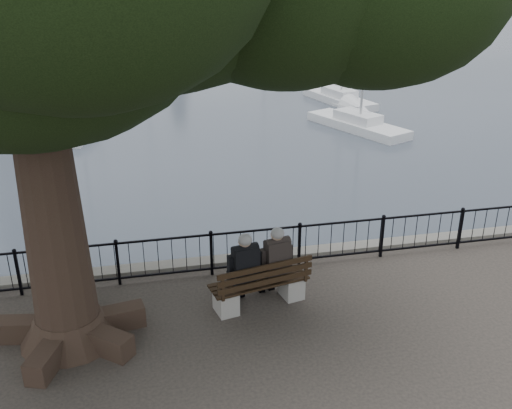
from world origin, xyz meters
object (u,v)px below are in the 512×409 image
object	(u,v)px
person_left	(242,272)
person_right	(273,265)
lion_monument	(174,21)
bench	(260,289)

from	to	relation	value
person_left	person_right	xyz separation A→B (m)	(0.67, 0.14, 0.00)
person_left	lion_monument	bearing A→B (deg)	86.98
lion_monument	person_right	bearing A→B (deg)	-92.24
bench	person_right	bearing A→B (deg)	30.51
person_right	lion_monument	bearing A→B (deg)	87.76
bench	lion_monument	world-z (taller)	lion_monument
bench	lion_monument	bearing A→B (deg)	87.40
bench	lion_monument	xyz separation A→B (m)	(2.22, 48.86, 0.72)
person_left	lion_monument	size ratio (longest dim) A/B	0.20
bench	person_left	size ratio (longest dim) A/B	1.24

